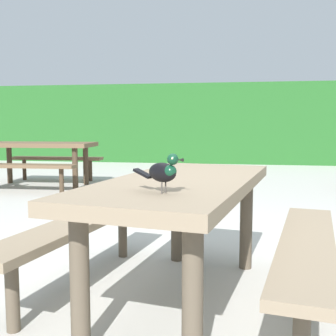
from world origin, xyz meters
The scene contains 5 objects.
ground_plane centered at (0.00, 0.00, 0.00)m, with size 60.00×60.00×0.00m, color #B7B5AD.
hedge_wall centered at (0.00, 9.12, 1.06)m, with size 28.00×1.60×2.11m, color #235B23.
picnic_table_foreground centered at (-0.15, -0.27, 0.56)m, with size 1.95×1.97×0.74m.
bird_grackle centered at (-0.16, -0.81, 0.84)m, with size 0.26×0.16×0.18m.
picnic_table_mid_right centered at (-3.14, 3.91, 0.56)m, with size 1.83×1.75×0.74m.
Camera 1 is at (0.18, -2.66, 1.06)m, focal length 44.73 mm.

